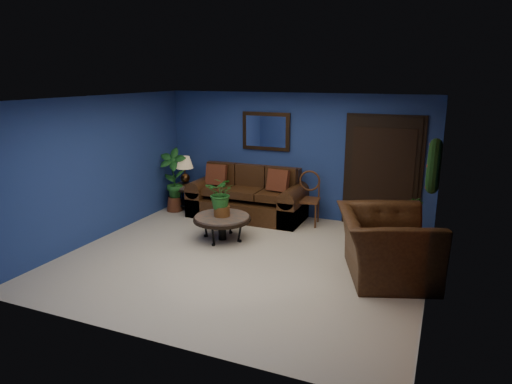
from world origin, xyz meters
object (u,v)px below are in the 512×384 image
at_px(end_table, 186,191).
at_px(side_chair, 308,194).
at_px(sofa, 249,200).
at_px(table_lamp, 185,167).
at_px(armchair, 386,245).
at_px(coffee_table, 222,219).

distance_m(end_table, side_chair, 2.73).
xyz_separation_m(sofa, table_lamp, (-1.47, -0.04, 0.57)).
relative_size(side_chair, armchair, 0.71).
distance_m(coffee_table, side_chair, 1.87).
relative_size(coffee_table, armchair, 0.69).
bearing_deg(armchair, coffee_table, 61.53).
xyz_separation_m(end_table, armchair, (4.45, -1.85, 0.07)).
xyz_separation_m(sofa, coffee_table, (0.12, -1.44, 0.03)).
bearing_deg(sofa, table_lamp, -178.53).
relative_size(coffee_table, table_lamp, 1.69).
height_order(side_chair, armchair, side_chair).
distance_m(table_lamp, armchair, 4.84).
relative_size(sofa, end_table, 4.02).
distance_m(side_chair, armchair, 2.59).
bearing_deg(armchair, end_table, 47.87).
bearing_deg(end_table, sofa, 1.47).
height_order(sofa, end_table, sofa).
relative_size(sofa, coffee_table, 2.30).
distance_m(coffee_table, table_lamp, 2.19).
bearing_deg(side_chair, armchair, -55.50).
bearing_deg(sofa, armchair, -32.35).
relative_size(table_lamp, armchair, 0.41).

